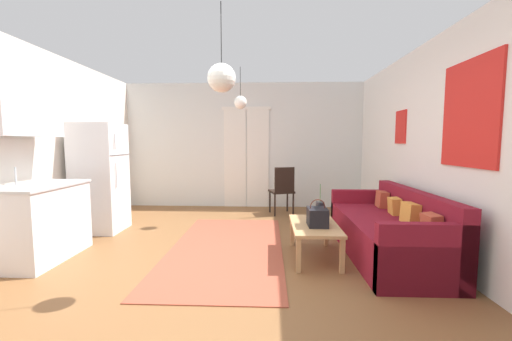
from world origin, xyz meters
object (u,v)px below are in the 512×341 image
Objects in this scene: pendant_lamp_far at (240,102)px; pendant_lamp_near at (222,78)px; bamboo_vase at (320,211)px; handbag at (317,217)px; refrigerator at (100,178)px; couch at (390,233)px; coffee_table at (314,228)px; accent_chair at (283,188)px.

pendant_lamp_near is at bearing -88.93° from pendant_lamp_far.
bamboo_vase is 1.46× the size of handbag.
refrigerator is (-3.15, 1.09, 0.31)m from handbag.
handbag is at bearing -57.77° from pendant_lamp_far.
refrigerator is (-4.06, 0.92, 0.55)m from couch.
bamboo_vase is 0.58× the size of pendant_lamp_near.
bamboo_vase is at bearing 73.69° from handbag.
pendant_lamp_far is at bearing 123.03° from coffee_table.
pendant_lamp_far is at bearing 142.82° from couch.
pendant_lamp_far reaches higher than refrigerator.
pendant_lamp_far is at bearing 91.07° from pendant_lamp_near.
handbag is (0.02, -0.08, 0.16)m from coffee_table.
accent_chair is (-1.20, 2.09, 0.22)m from couch.
refrigerator reaches higher than handbag.
pendant_lamp_far reaches higher than couch.
couch is at bearing -12.72° from refrigerator.
pendant_lamp_far is (-1.01, 1.56, 1.67)m from coffee_table.
pendant_lamp_near is 1.15× the size of pendant_lamp_far.
accent_chair is at bearing 119.82° from couch.
accent_chair is (2.85, 1.18, -0.33)m from refrigerator.
bamboo_vase is at bearing 58.81° from coffee_table.
coffee_table is 3.03× the size of handbag.
refrigerator is 2.10× the size of pendant_lamp_near.
handbag is at bearing 34.91° from pendant_lamp_near.
bamboo_vase is 0.67× the size of pendant_lamp_far.
pendant_lamp_near and pendant_lamp_far have the same top height.
couch is 1.23× the size of refrigerator.
pendant_lamp_far is (-0.04, 2.33, 0.08)m from pendant_lamp_near.
handbag is at bearing -169.31° from couch.
refrigerator is at bearing 162.20° from coffee_table.
accent_chair is (-0.30, 2.27, -0.01)m from handbag.
bamboo_vase is (0.08, 0.14, 0.17)m from coffee_table.
coffee_table is 2.21m from accent_chair.
refrigerator reaches higher than accent_chair.
accent_chair is at bearing 40.37° from pendant_lamp_far.
pendant_lamp_far is at bearing 24.80° from accent_chair.
refrigerator is (-3.22, 0.87, 0.30)m from bamboo_vase.
coffee_table is at bearing -17.80° from refrigerator.
coffee_table is 2.50m from pendant_lamp_far.
pendant_lamp_near is at bearing -155.54° from couch.
pendant_lamp_far is (-0.74, -0.63, 1.53)m from accent_chair.
refrigerator is (-3.13, 1.01, 0.47)m from coffee_table.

